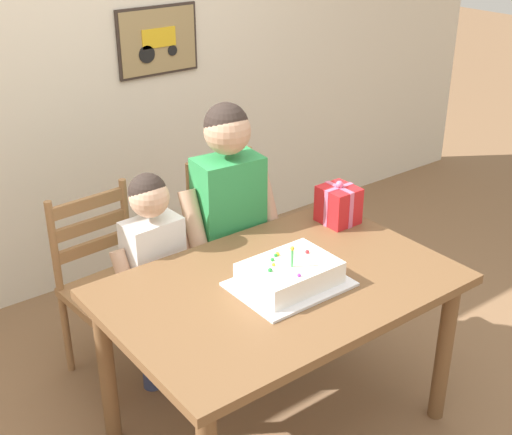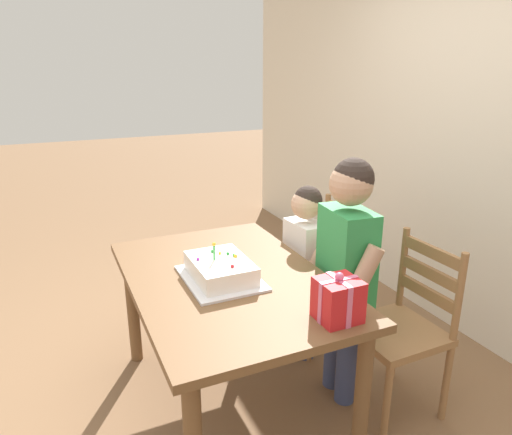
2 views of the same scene
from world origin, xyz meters
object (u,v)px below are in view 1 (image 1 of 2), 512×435
at_px(child_older, 229,210).
at_px(child_younger, 154,263).
at_px(chair_right, 238,243).
at_px(dining_table, 280,303).
at_px(chair_left, 112,287).
at_px(birthday_cake, 290,275).
at_px(gift_box_red_large, 338,205).

height_order(child_older, child_younger, child_older).
relative_size(chair_right, child_older, 0.70).
xyz_separation_m(dining_table, chair_right, (0.37, 0.80, -0.18)).
bearing_deg(chair_left, birthday_cake, -65.70).
relative_size(chair_right, child_younger, 0.85).
distance_m(chair_left, child_younger, 0.32).
bearing_deg(child_younger, child_older, -0.07).
relative_size(dining_table, birthday_cake, 3.16).
height_order(chair_left, chair_right, same).
distance_m(chair_left, chair_right, 0.73).
relative_size(birthday_cake, gift_box_red_large, 2.09).
bearing_deg(dining_table, chair_right, 65.52).
bearing_deg(chair_left, child_younger, -62.36).
bearing_deg(child_younger, chair_right, 19.74).
xyz_separation_m(birthday_cake, child_older, (0.15, 0.62, 0.01)).
bearing_deg(chair_right, gift_box_red_large, -70.32).
height_order(dining_table, birthday_cake, birthday_cake).
bearing_deg(birthday_cake, child_younger, 113.06).
xyz_separation_m(dining_table, birthday_cake, (0.01, -0.04, 0.15)).
bearing_deg(chair_left, dining_table, -65.29).
xyz_separation_m(chair_left, child_younger, (0.12, -0.22, 0.19)).
xyz_separation_m(birthday_cake, child_younger, (-0.26, 0.62, -0.14)).
bearing_deg(child_older, dining_table, -105.32).
bearing_deg(chair_right, child_older, -132.88).
relative_size(chair_left, child_younger, 0.85).
height_order(dining_table, chair_right, chair_right).
xyz_separation_m(gift_box_red_large, chair_left, (-0.93, 0.54, -0.37)).
distance_m(chair_right, child_younger, 0.68).
bearing_deg(chair_right, birthday_cake, -112.77).
bearing_deg(dining_table, child_older, 74.68).
bearing_deg(dining_table, birthday_cake, -74.27).
relative_size(dining_table, child_older, 1.05).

